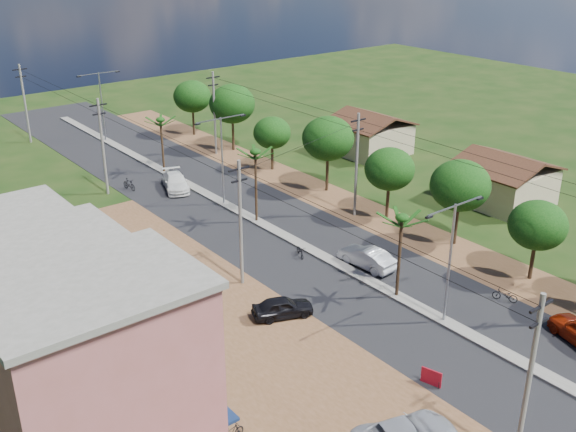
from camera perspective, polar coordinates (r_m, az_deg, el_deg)
name	(u,v)px	position (r m, az deg, el deg)	size (l,w,h in m)	color
ground	(443,322)	(43.80, 13.01, -8.76)	(160.00, 160.00, 0.00)	black
road	(294,242)	(53.05, 0.49, -2.20)	(12.00, 110.00, 0.04)	black
median	(271,229)	(55.17, -1.45, -1.09)	(1.00, 90.00, 0.18)	#605E56
dirt_lot_west	(169,350)	(40.78, -10.06, -11.07)	(18.00, 46.00, 0.04)	#52371C
dirt_shoulder_east	(371,216)	(58.29, 7.03, 0.02)	(5.00, 90.00, 0.03)	#52371C
shophouse_pink	(105,392)	(29.54, -15.23, -14.22)	(9.00, 6.40, 10.30)	#8E4D48
shophouse_cream	(46,330)	(35.40, -19.82, -9.04)	(9.00, 6.40, 9.30)	tan
shophouse_grey	(3,284)	(41.61, -22.99, -5.33)	(9.00, 6.40, 8.30)	#4C4F53
house_east_near	(504,177)	(62.97, 17.84, 3.15)	(7.60, 7.50, 4.60)	tan
house_east_far	(369,131)	(74.54, 6.91, 7.12)	(7.60, 7.50, 4.60)	tan
tree_east_b	(538,225)	(48.93, 20.39, -0.74)	(4.00, 4.00, 5.83)	black
tree_east_c	(460,185)	(52.55, 14.37, 2.52)	(4.60, 4.60, 6.83)	black
tree_east_d	(390,169)	(56.72, 8.60, 3.95)	(4.20, 4.20, 6.13)	black
tree_east_e	(328,138)	(62.06, 3.41, 6.57)	(4.80, 4.80, 7.14)	black
tree_east_f	(272,133)	(68.10, -1.36, 7.05)	(3.80, 3.80, 5.52)	black
tree_east_g	(232,104)	(74.42, -4.76, 9.45)	(5.00, 5.00, 7.38)	black
tree_east_h	(192,96)	(81.04, -8.12, 9.99)	(4.40, 4.40, 6.52)	black
palm_median_near	(402,221)	(43.51, 9.61, -0.46)	(2.00, 2.00, 6.15)	black
palm_median_mid	(255,155)	(54.60, -2.78, 5.16)	(2.00, 2.00, 6.55)	black
palm_median_far	(161,122)	(67.94, -10.74, 7.82)	(2.00, 2.00, 5.85)	black
streetlight_near	(450,254)	(41.52, 13.59, -3.13)	(5.10, 0.18, 8.00)	gray
streetlight_mid	(222,154)	(58.90, -5.61, 5.28)	(5.10, 0.18, 8.00)	gray
streetlight_far	(102,101)	(80.39, -15.51, 9.39)	(5.10, 0.18, 8.00)	gray
utility_pole_w_a	(529,379)	(31.71, 19.73, -12.88)	(1.60, 0.24, 9.00)	#605E56
utility_pole_w_b	(240,221)	(45.11, -4.05, -0.38)	(1.60, 0.24, 9.00)	#605E56
utility_pole_w_c	(103,145)	(63.50, -15.43, 5.84)	(1.60, 0.24, 9.00)	#605E56
utility_pole_w_d	(25,102)	(82.71, -21.40, 8.99)	(1.60, 0.24, 9.00)	#605E56
utility_pole_e_b	(357,163)	(56.61, 5.83, 4.50)	(1.60, 0.24, 9.00)	#605E56
utility_pole_e_c	(214,111)	(73.33, -6.25, 8.80)	(1.60, 0.24, 9.00)	#605E56
car_silver_mid	(367,258)	(49.22, 6.70, -3.54)	(1.58, 4.54, 1.50)	#ABAEB4
car_white_far	(175,182)	(64.40, -9.51, 2.83)	(2.05, 5.05, 1.47)	silver
car_parked_dark	(283,308)	(42.93, -0.45, -7.76)	(1.57, 3.90, 1.33)	black
moto_rider_east	(505,296)	(46.93, 17.89, -6.44)	(0.57, 1.65, 0.87)	black
moto_rider_west_a	(300,251)	(50.59, 1.05, -3.01)	(0.57, 1.63, 0.85)	black
moto_rider_west_b	(129,185)	(65.20, -13.30, 2.60)	(0.52, 1.84, 1.10)	black
roadside_sign	(431,378)	(38.00, 12.03, -13.23)	(0.41, 1.15, 0.98)	maroon
parked_scooter_row	(209,413)	(35.12, -6.69, -16.26)	(1.72, 12.45, 1.00)	black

